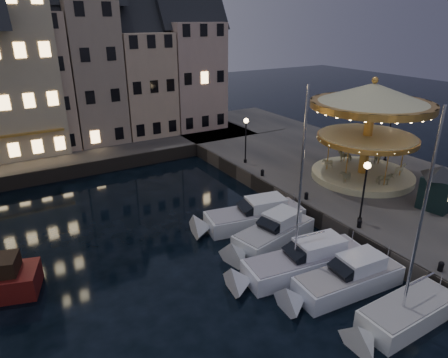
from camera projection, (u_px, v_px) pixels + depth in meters
ground at (282, 281)px, 22.52m from camera, size 160.00×160.00×0.00m
quay_east at (368, 185)px, 33.71m from camera, size 16.00×56.00×1.30m
quay_north at (48, 156)px, 40.70m from camera, size 44.00×12.00×1.30m
quaywall_e at (295, 206)px, 29.90m from camera, size 0.15×44.00×1.30m
quaywall_n at (81, 170)px, 36.89m from camera, size 48.00×0.15×1.30m
streetlamp_b at (365, 184)px, 25.23m from camera, size 0.44×0.44×4.17m
streetlamp_c at (246, 134)px, 35.95m from camera, size 0.44×0.44×4.17m
streetlamp_d at (389, 133)px, 36.18m from camera, size 0.44×0.44×4.17m
bollard_a at (441, 266)px, 21.09m from camera, size 0.30×0.30×0.57m
bollard_b at (359, 223)px, 25.46m from camera, size 0.30×0.30×0.57m
bollard_c at (306, 195)px, 29.43m from camera, size 0.30×0.30×0.57m
bollard_d at (262, 172)px, 33.80m from camera, size 0.30×0.30×0.57m
townhouse_nc at (31, 72)px, 39.23m from camera, size 6.82×8.00×14.80m
townhouse_nd at (90, 64)px, 41.78m from camera, size 5.50×8.00×15.80m
townhouse_ne at (140, 75)px, 44.95m from camera, size 6.16×8.00×12.80m
townhouse_nf at (189, 67)px, 47.64m from camera, size 6.82×8.00×13.80m
motorboat_a at (400, 317)px, 19.00m from camera, size 6.32×2.05×10.51m
motorboat_b at (342, 282)px, 21.39m from camera, size 7.29×2.59×2.15m
motorboat_c at (299, 263)px, 22.93m from camera, size 8.49×3.16×11.21m
motorboat_d at (270, 236)px, 25.89m from camera, size 6.95×3.52×2.15m
motorboat_e at (249, 217)px, 28.25m from camera, size 8.11×3.62×2.15m
carousel at (371, 113)px, 31.38m from camera, size 9.49×9.49×8.31m
ticket_kiosk at (440, 180)px, 27.35m from camera, size 3.07×3.07×3.60m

